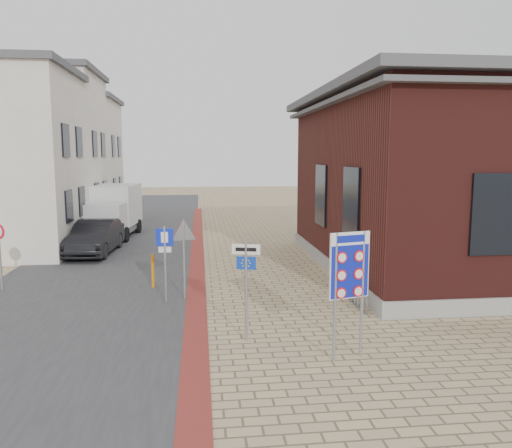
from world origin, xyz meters
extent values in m
plane|color=tan|center=(0.00, 0.00, 0.00)|extent=(120.00, 120.00, 0.00)
cube|color=#38383A|center=(-5.50, 15.00, 0.01)|extent=(7.00, 60.00, 0.02)
cube|color=maroon|center=(-2.00, 10.00, 0.01)|extent=(0.60, 40.00, 0.02)
cube|color=gray|center=(9.00, 7.00, 0.25)|extent=(12.15, 12.15, 0.50)
cube|color=#4C1B18|center=(9.00, 7.00, 3.50)|extent=(12.00, 12.00, 6.00)
cube|color=#4B4B50|center=(9.00, 7.00, 6.65)|extent=(13.00, 13.00, 0.30)
cube|color=#4B4B50|center=(9.00, 7.00, 6.25)|extent=(12.70, 12.70, 0.15)
cube|color=black|center=(2.98, 4.00, 2.80)|extent=(0.12, 1.60, 2.40)
cube|color=black|center=(2.98, 8.00, 2.80)|extent=(0.12, 1.60, 2.40)
cube|color=black|center=(6.00, 0.98, 2.80)|extent=(1.40, 0.12, 2.20)
cube|color=black|center=(-7.48, 10.80, 2.20)|extent=(0.10, 1.10, 1.40)
cube|color=black|center=(-7.48, 13.20, 2.20)|extent=(0.10, 1.10, 1.40)
cube|color=black|center=(-7.48, 10.80, 5.00)|extent=(0.10, 1.10, 1.40)
cube|color=black|center=(-7.48, 13.20, 5.00)|extent=(0.10, 1.10, 1.40)
cube|color=white|center=(-11.00, 18.00, 4.40)|extent=(7.00, 6.00, 8.80)
cube|color=#4B4B50|center=(-11.00, 18.00, 8.95)|extent=(7.40, 6.40, 0.30)
cube|color=black|center=(-7.48, 16.80, 2.20)|extent=(0.10, 1.10, 1.40)
cube|color=black|center=(-7.48, 19.20, 2.20)|extent=(0.10, 1.10, 1.40)
cube|color=black|center=(-7.48, 16.80, 5.00)|extent=(0.10, 1.10, 1.40)
cube|color=black|center=(-7.48, 19.20, 5.00)|extent=(0.10, 1.10, 1.40)
cube|color=white|center=(-11.00, 24.00, 4.00)|extent=(7.00, 6.00, 8.00)
cube|color=#4B4B50|center=(-11.00, 24.00, 8.15)|extent=(7.40, 6.40, 0.30)
cube|color=black|center=(-7.48, 22.80, 2.20)|extent=(0.10, 1.10, 1.40)
cube|color=black|center=(-7.48, 25.20, 2.20)|extent=(0.10, 1.10, 1.40)
cube|color=black|center=(-7.48, 22.80, 5.00)|extent=(0.10, 1.10, 1.40)
cube|color=black|center=(-7.48, 25.20, 5.00)|extent=(0.10, 1.10, 1.40)
torus|color=slate|center=(2.65, 1.60, 0.28)|extent=(0.04, 0.60, 0.60)
torus|color=slate|center=(2.65, 1.90, 0.28)|extent=(0.04, 0.60, 0.60)
torus|color=slate|center=(2.65, 2.20, 0.28)|extent=(0.04, 0.60, 0.60)
torus|color=slate|center=(2.65, 2.50, 0.28)|extent=(0.04, 0.60, 0.60)
torus|color=slate|center=(2.65, 2.80, 0.28)|extent=(0.04, 0.60, 0.60)
cube|color=slate|center=(2.65, 2.20, 0.02)|extent=(0.08, 1.60, 0.04)
imported|color=black|center=(-6.50, 11.15, 0.76)|extent=(1.92, 4.71, 1.52)
cube|color=slate|center=(-6.50, 15.76, 0.44)|extent=(2.48, 5.41, 0.24)
cube|color=silver|center=(-6.65, 13.92, 1.22)|extent=(2.18, 1.82, 1.56)
cube|color=black|center=(-6.72, 13.19, 1.51)|extent=(1.85, 0.23, 0.78)
cube|color=silver|center=(-6.43, 16.64, 1.70)|extent=(2.43, 3.67, 2.14)
cylinder|color=black|center=(-7.65, 14.30, 0.39)|extent=(0.31, 0.80, 0.78)
cylinder|color=black|center=(-5.61, 14.13, 0.39)|extent=(0.31, 0.80, 0.78)
cylinder|color=black|center=(-7.39, 17.40, 0.39)|extent=(0.31, 0.80, 0.78)
cylinder|color=black|center=(-5.35, 17.23, 0.39)|extent=(0.31, 0.80, 0.78)
cylinder|color=gray|center=(0.95, -1.49, 1.39)|extent=(0.07, 0.07, 2.77)
cylinder|color=gray|center=(1.60, -1.32, 1.39)|extent=(0.07, 0.07, 2.77)
cube|color=white|center=(1.28, -1.40, 2.06)|extent=(0.93, 0.29, 1.43)
cube|color=#0E1AA9|center=(1.28, -1.40, 2.06)|extent=(0.89, 0.29, 1.39)
cube|color=white|center=(1.28, -1.40, 2.63)|extent=(0.89, 0.29, 0.27)
cylinder|color=gray|center=(-0.80, -0.13, 1.24)|extent=(0.07, 0.07, 2.48)
cube|color=white|center=(-0.80, -0.13, 2.21)|extent=(0.66, 0.21, 0.24)
cube|color=#0F38B7|center=(-0.80, -0.13, 1.88)|extent=(0.45, 0.15, 0.30)
cylinder|color=gray|center=(-2.89, 3.19, 1.16)|extent=(0.07, 0.07, 2.31)
cube|color=#1025C1|center=(-2.89, 3.19, 1.99)|extent=(0.51, 0.07, 0.51)
cube|color=white|center=(-2.89, 3.19, 1.62)|extent=(0.37, 0.06, 0.17)
cylinder|color=gray|center=(-2.35, 3.50, 1.18)|extent=(0.07, 0.07, 2.36)
cylinder|color=gray|center=(-8.27, 5.14, 1.10)|extent=(0.07, 0.07, 2.21)
cylinder|color=orange|center=(-3.43, 5.00, 0.56)|extent=(0.12, 0.12, 1.12)
camera|label=1|loc=(-1.85, -11.42, 4.35)|focal=35.00mm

